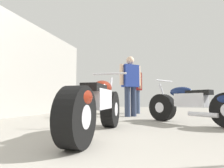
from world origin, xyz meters
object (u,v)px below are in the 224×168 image
(motorcycle_black_naked, at_px, (193,104))
(mechanic_in_blue, at_px, (130,82))
(mechanic_with_helmet, at_px, (136,84))
(motorcycle_maroon_cruiser, at_px, (97,106))

(motorcycle_black_naked, bearing_deg, mechanic_in_blue, 141.43)
(motorcycle_black_naked, xyz_separation_m, mechanic_with_helmet, (-1.51, 2.34, 0.63))
(motorcycle_maroon_cruiser, distance_m, motorcycle_black_naked, 2.09)
(motorcycle_maroon_cruiser, bearing_deg, motorcycle_black_naked, 47.99)
(motorcycle_maroon_cruiser, relative_size, motorcycle_black_naked, 1.18)
(mechanic_in_blue, bearing_deg, motorcycle_black_naked, -38.57)
(motorcycle_black_naked, distance_m, mechanic_with_helmet, 2.85)
(motorcycle_maroon_cruiser, xyz_separation_m, mechanic_in_blue, (-0.09, 2.74, 0.59))
(motorcycle_black_naked, relative_size, mechanic_in_blue, 1.00)
(motorcycle_black_naked, height_order, mechanic_in_blue, mechanic_in_blue)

